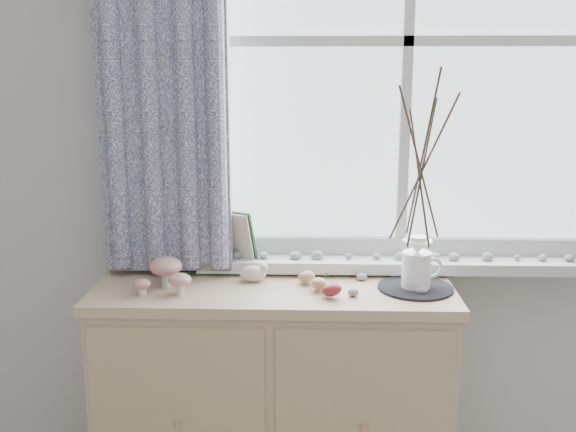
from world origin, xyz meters
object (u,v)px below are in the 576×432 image
object	(u,v)px
botanical_book	(214,242)
twig_pitcher	(421,164)
sideboard	(274,401)
toadstool_cluster	(166,272)

from	to	relation	value
botanical_book	twig_pitcher	size ratio (longest dim) A/B	0.46
sideboard	toadstool_cluster	world-z (taller)	toadstool_cluster
sideboard	botanical_book	xyz separation A→B (m)	(-0.22, 0.12, 0.54)
botanical_book	toadstool_cluster	bearing A→B (deg)	-126.18
botanical_book	twig_pitcher	distance (m)	0.76
botanical_book	toadstool_cluster	size ratio (longest dim) A/B	1.78
sideboard	twig_pitcher	world-z (taller)	twig_pitcher
toadstool_cluster	botanical_book	bearing A→B (deg)	51.80
sideboard	botanical_book	distance (m)	0.59
toadstool_cluster	sideboard	bearing A→B (deg)	7.95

